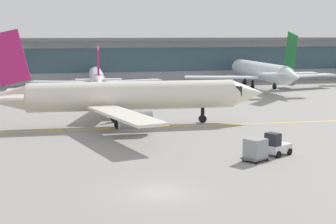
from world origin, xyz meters
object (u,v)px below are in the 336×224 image
Objects in this scene: gate_airplane_3 at (261,71)px; cargo_dolly_lead at (255,149)px; gate_airplane_2 at (97,77)px; taxiing_regional_jet at (129,97)px; baggage_tug at (276,146)px.

cargo_dolly_lead is (-23.52, -54.69, -2.24)m from gate_airplane_3.
gate_airplane_2 is 9.88× the size of cargo_dolly_lead.
cargo_dolly_lead is (7.75, -57.27, -1.52)m from gate_airplane_2.
gate_airplane_2 is 31.38m from gate_airplane_3.
gate_airplane_2 is at bearing 92.18° from taxiing_regional_jet.
gate_airplane_2 is 56.73m from baggage_tug.
taxiing_regional_jet reaches higher than gate_airplane_2.
taxiing_regional_jet is at bearing 139.02° from gate_airplane_3.
gate_airplane_3 is at bearing 36.48° from cargo_dolly_lead.
taxiing_regional_jet is at bearing 80.58° from cargo_dolly_lead.
baggage_tug reaches higher than cargo_dolly_lead.
taxiing_regional_jet reaches higher than cargo_dolly_lead.
baggage_tug is (-20.93, -53.18, -2.40)m from gate_airplane_3.
baggage_tug is at bearing -165.52° from gate_airplane_2.
gate_airplane_3 reaches higher than baggage_tug.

